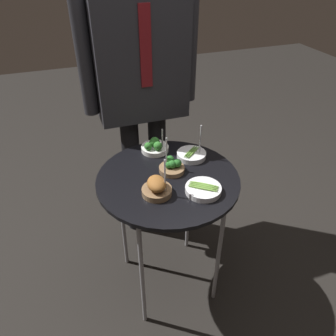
% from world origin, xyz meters
% --- Properties ---
extents(ground_plane, '(8.00, 8.00, 0.00)m').
position_xyz_m(ground_plane, '(0.00, 0.00, 0.00)').
color(ground_plane, black).
extents(serving_cart, '(0.64, 0.64, 0.72)m').
position_xyz_m(serving_cart, '(0.00, 0.00, 0.66)').
color(serving_cart, black).
rests_on(serving_cart, ground_plane).
extents(bowl_roast_front_left, '(0.13, 0.13, 0.17)m').
position_xyz_m(bowl_roast_front_left, '(-0.08, -0.09, 0.75)').
color(bowl_roast_front_left, brown).
rests_on(bowl_roast_front_left, serving_cart).
extents(bowl_broccoli_back_right, '(0.12, 0.12, 0.16)m').
position_xyz_m(bowl_broccoli_back_right, '(0.03, 0.04, 0.74)').
color(bowl_broccoli_back_right, brown).
rests_on(bowl_broccoli_back_right, serving_cart).
extents(bowl_broccoli_near_rim, '(0.14, 0.14, 0.12)m').
position_xyz_m(bowl_broccoli_near_rim, '(0.01, 0.23, 0.75)').
color(bowl_broccoli_near_rim, white).
rests_on(bowl_broccoli_near_rim, serving_cart).
extents(bowl_asparagus_front_right, '(0.15, 0.15, 0.03)m').
position_xyz_m(bowl_asparagus_front_right, '(0.10, -0.15, 0.73)').
color(bowl_asparagus_front_right, silver).
rests_on(bowl_asparagus_front_right, serving_cart).
extents(bowl_asparagus_center, '(0.14, 0.14, 0.17)m').
position_xyz_m(bowl_asparagus_center, '(0.16, 0.12, 0.74)').
color(bowl_asparagus_center, silver).
rests_on(bowl_asparagus_center, serving_cart).
extents(waiter_figure, '(0.61, 0.23, 1.64)m').
position_xyz_m(waiter_figure, '(0.02, 0.48, 1.04)').
color(waiter_figure, black).
rests_on(waiter_figure, ground_plane).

